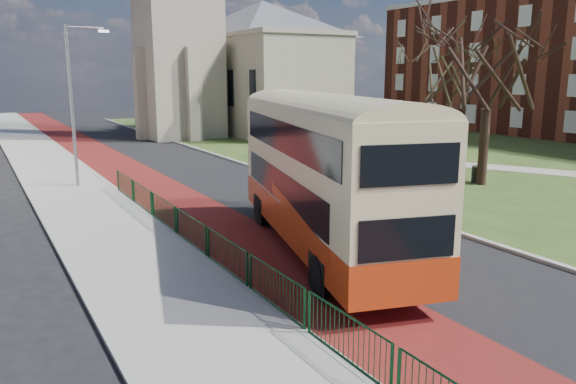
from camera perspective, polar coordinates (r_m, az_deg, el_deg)
ground at (r=16.17m, az=7.02°, el=-9.13°), size 160.00×160.00×0.00m
road_carriageway at (r=34.25m, az=-11.16°, el=2.01°), size 9.00×120.00×0.01m
bus_lane at (r=33.51m, az=-15.53°, el=1.58°), size 3.40×120.00×0.01m
pavement_west at (r=32.82m, az=-21.97°, el=1.03°), size 4.00×120.00×0.12m
kerb_west at (r=33.13m, az=-18.55°, el=1.38°), size 0.25×120.00×0.13m
kerb_east at (r=37.73m, az=-5.50°, el=3.18°), size 0.25×80.00×0.13m
grass_green at (r=49.24m, az=16.20°, el=4.76°), size 40.00×80.00×0.04m
footpath at (r=36.95m, az=22.95°, el=2.08°), size 18.84×32.82×0.03m
pedestrian_railing at (r=17.97m, az=-8.32°, el=-5.12°), size 0.07×24.00×1.12m
streetlamp at (r=30.45m, az=-20.88°, el=8.94°), size 2.13×0.18×8.00m
bus at (r=18.05m, az=3.68°, el=2.49°), size 5.70×12.17×4.96m
winter_tree_near at (r=30.88m, az=19.91°, el=13.72°), size 7.80×7.80×10.21m
winter_tree_far at (r=45.48m, az=16.26°, el=12.40°), size 7.11×7.11×9.34m
litter_bin at (r=31.82m, az=18.62°, el=1.76°), size 0.59×0.59×0.91m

